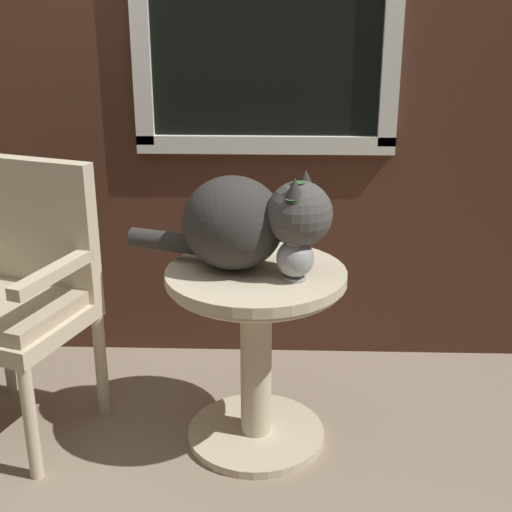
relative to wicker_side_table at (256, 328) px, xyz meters
name	(u,v)px	position (x,y,z in m)	size (l,w,h in m)	color
ground_plane	(175,467)	(-0.26, -0.18, -0.43)	(6.00, 6.00, 0.00)	gray
back_wall	(196,42)	(-0.25, 0.67, 0.88)	(4.00, 0.07, 2.60)	#47281C
wicker_side_table	(256,328)	(0.00, 0.00, 0.00)	(0.59, 0.59, 0.63)	beige
wicker_chair	(19,287)	(-0.82, 0.08, 0.10)	(0.59, 0.57, 0.95)	beige
cat	(245,221)	(-0.03, 0.01, 0.37)	(0.68, 0.39, 0.33)	#33302D
pewter_vase_with_ivy	(295,252)	(0.12, -0.07, 0.30)	(0.12, 0.12, 0.31)	#99999E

